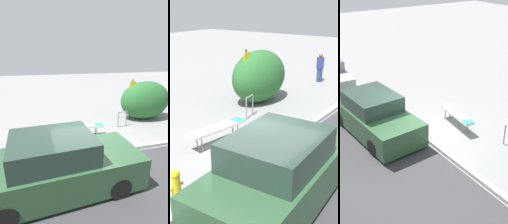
{
  "view_description": "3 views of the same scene",
  "coord_description": "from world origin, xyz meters",
  "views": [
    {
      "loc": [
        -1.66,
        -5.38,
        3.51
      ],
      "look_at": [
        0.31,
        1.75,
        1.13
      ],
      "focal_mm": 28.0,
      "sensor_mm": 36.0,
      "label": 1
    },
    {
      "loc": [
        -6.18,
        -4.22,
        4.06
      ],
      "look_at": [
        0.8,
        0.82,
        0.99
      ],
      "focal_mm": 50.0,
      "sensor_mm": 36.0,
      "label": 2
    },
    {
      "loc": [
        8.74,
        -5.73,
        6.23
      ],
      "look_at": [
        -0.28,
        0.33,
        0.8
      ],
      "focal_mm": 50.0,
      "sensor_mm": 36.0,
      "label": 3
    }
  ],
  "objects": [
    {
      "name": "bench",
      "position": [
        0.13,
        1.64,
        0.5
      ],
      "size": [
        2.03,
        0.67,
        0.55
      ],
      "rotation": [
        0.0,
        0.0,
        -0.13
      ],
      "color": "gray",
      "rests_on": "ground_plane"
    },
    {
      "name": "shrub_hedge",
      "position": [
        4.31,
        3.06,
        1.09
      ],
      "size": [
        2.96,
        1.73,
        2.18
      ],
      "color": "#28602D",
      "rests_on": "ground_plane"
    },
    {
      "name": "fire_hydrant",
      "position": [
        -2.55,
        0.44,
        0.41
      ],
      "size": [
        0.36,
        0.22,
        0.77
      ],
      "color": "gold",
      "rests_on": "ground_plane"
    },
    {
      "name": "parked_car_near",
      "position": [
        -1.24,
        -1.33,
        0.7
      ],
      "size": [
        4.47,
        2.09,
        1.59
      ],
      "rotation": [
        0.0,
        0.0,
        0.05
      ],
      "color": "black",
      "rests_on": "ground_plane"
    },
    {
      "name": "pedestrian",
      "position": [
        8.93,
        2.41,
        0.81
      ],
      "size": [
        0.36,
        0.39,
        1.52
      ],
      "rotation": [
        0.0,
        0.0,
        2.24
      ],
      "color": "navy",
      "rests_on": "ground_plane"
    },
    {
      "name": "ground_plane",
      "position": [
        0.0,
        0.0,
        0.0
      ],
      "size": [
        60.0,
        60.0,
        0.0
      ],
      "primitive_type": "plane",
      "color": "gray"
    },
    {
      "name": "bike_rack",
      "position": [
        2.49,
        2.23,
        0.5
      ],
      "size": [
        0.55,
        0.14,
        0.83
      ],
      "rotation": [
        0.0,
        0.0,
        0.16
      ],
      "color": "gray",
      "rests_on": "ground_plane"
    },
    {
      "name": "curb",
      "position": [
        0.0,
        0.0,
        0.07
      ],
      "size": [
        60.0,
        0.2,
        0.13
      ],
      "color": "#A8A8A3",
      "rests_on": "ground_plane"
    },
    {
      "name": "sign_post",
      "position": [
        3.44,
        3.08,
        1.38
      ],
      "size": [
        0.36,
        0.08,
        2.3
      ],
      "color": "black",
      "rests_on": "ground_plane"
    }
  ]
}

